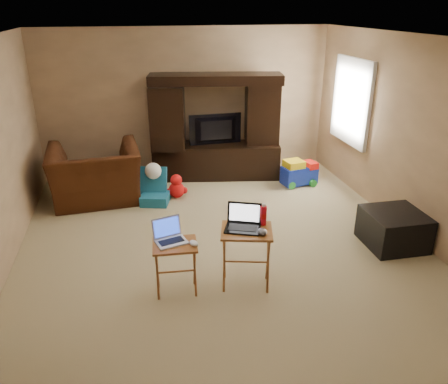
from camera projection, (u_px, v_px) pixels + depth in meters
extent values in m
plane|color=#C4B488|center=(221.00, 243.00, 5.61)|extent=(5.50, 5.50, 0.00)
plane|color=silver|center=(220.00, 37.00, 4.61)|extent=(5.50, 5.50, 0.00)
plane|color=tan|center=(187.00, 103.00, 7.57)|extent=(5.00, 0.00, 5.00)
plane|color=tan|center=(315.00, 287.00, 2.64)|extent=(5.00, 0.00, 5.00)
plane|color=tan|center=(410.00, 137.00, 5.61)|extent=(0.00, 5.50, 5.50)
plane|color=white|center=(352.00, 101.00, 6.93)|extent=(0.00, 1.20, 1.20)
cube|color=white|center=(351.00, 101.00, 6.93)|extent=(0.06, 1.14, 1.34)
cube|color=black|center=(216.00, 127.00, 7.43)|extent=(2.24, 0.92, 1.78)
imported|color=black|center=(217.00, 130.00, 7.40)|extent=(0.91, 0.15, 0.52)
imported|color=#48250F|center=(96.00, 174.00, 6.66)|extent=(1.39, 1.24, 0.86)
cube|color=black|center=(394.00, 229.00, 5.49)|extent=(0.70, 0.70, 0.44)
cube|color=#AD592A|center=(176.00, 268.00, 4.55)|extent=(0.47, 0.39, 0.58)
cube|color=#A85828|center=(246.00, 258.00, 4.63)|extent=(0.62, 0.54, 0.68)
cube|color=silver|center=(171.00, 232.00, 4.41)|extent=(0.36, 0.33, 0.24)
cube|color=black|center=(243.00, 219.00, 4.46)|extent=(0.44, 0.40, 0.24)
ellipsoid|color=white|center=(194.00, 243.00, 4.40)|extent=(0.11, 0.14, 0.05)
ellipsoid|color=#3E3D42|center=(262.00, 232.00, 4.41)|extent=(0.11, 0.15, 0.06)
cylinder|color=red|center=(263.00, 216.00, 4.57)|extent=(0.07, 0.07, 0.21)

